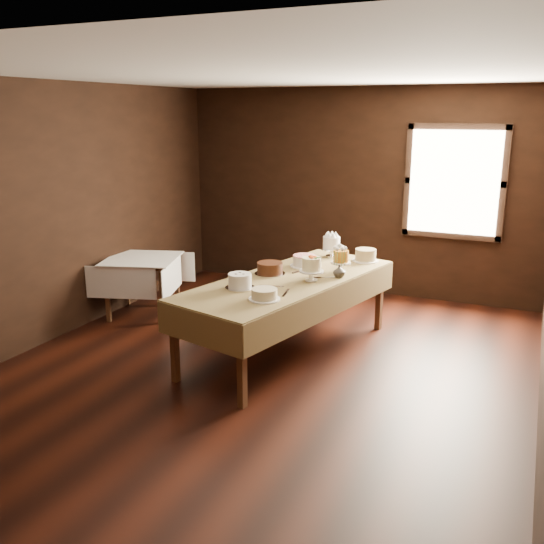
{
  "coord_description": "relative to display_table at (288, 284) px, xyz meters",
  "views": [
    {
      "loc": [
        2.33,
        -4.92,
        2.48
      ],
      "look_at": [
        0.0,
        0.2,
        0.95
      ],
      "focal_mm": 39.27,
      "sensor_mm": 36.0,
      "label": 1
    }
  ],
  "objects": [
    {
      "name": "window",
      "position": [
        1.25,
        2.44,
        0.85
      ],
      "size": [
        1.1,
        0.05,
        1.3
      ],
      "primitive_type": "cube",
      "color": "#FFEABF",
      "rests_on": "wall_back"
    },
    {
      "name": "ceiling",
      "position": [
        -0.05,
        -0.5,
        2.05
      ],
      "size": [
        5.0,
        6.0,
        0.01
      ],
      "primitive_type": "cube",
      "color": "beige",
      "rests_on": "wall_back"
    },
    {
      "name": "cake_server_b",
      "position": [
        0.18,
        -0.53,
        0.06
      ],
      "size": [
        0.07,
        0.24,
        0.01
      ],
      "primitive_type": "cube",
      "rotation": [
        0.0,
        0.0,
        -1.39
      ],
      "color": "silver",
      "rests_on": "display_table"
    },
    {
      "name": "cake_cream",
      "position": [
        0.08,
        -0.74,
        0.11
      ],
      "size": [
        0.29,
        0.29,
        0.1
      ],
      "color": "white",
      "rests_on": "display_table"
    },
    {
      "name": "flower_bouquet",
      "position": [
        0.46,
        0.26,
        0.31
      ],
      "size": [
        0.14,
        0.14,
        0.2
      ],
      "primitive_type": null,
      "color": "white",
      "rests_on": "flower_vase"
    },
    {
      "name": "cake_lattice",
      "position": [
        -0.03,
        0.53,
        0.12
      ],
      "size": [
        0.36,
        0.36,
        0.12
      ],
      "color": "white",
      "rests_on": "display_table"
    },
    {
      "name": "cake_server_a",
      "position": [
        0.0,
        -0.31,
        0.06
      ],
      "size": [
        0.23,
        0.11,
        0.01
      ],
      "primitive_type": "cube",
      "rotation": [
        0.0,
        0.0,
        0.37
      ],
      "color": "silver",
      "rests_on": "display_table"
    },
    {
      "name": "wall_back",
      "position": [
        -0.05,
        2.5,
        0.65
      ],
      "size": [
        5.0,
        0.02,
        2.8
      ],
      "primitive_type": "cube",
      "color": "black",
      "rests_on": "ground"
    },
    {
      "name": "cake_server_d",
      "position": [
        0.36,
        0.2,
        0.06
      ],
      "size": [
        0.21,
        0.15,
        0.01
      ],
      "primitive_type": "cube",
      "rotation": [
        0.0,
        0.0,
        0.58
      ],
      "color": "silver",
      "rests_on": "display_table"
    },
    {
      "name": "flower_vase",
      "position": [
        0.46,
        0.26,
        0.13
      ],
      "size": [
        0.16,
        0.16,
        0.13
      ],
      "primitive_type": "imported",
      "rotation": [
        0.0,
        0.0,
        1.92
      ],
      "color": "#2D2823",
      "rests_on": "display_table"
    },
    {
      "name": "cake_swirl",
      "position": [
        -0.29,
        -0.51,
        0.13
      ],
      "size": [
        0.31,
        0.31,
        0.15
      ],
      "color": "silver",
      "rests_on": "display_table"
    },
    {
      "name": "display_table",
      "position": [
        0.0,
        0.0,
        0.0
      ],
      "size": [
        1.61,
        2.79,
        0.81
      ],
      "rotation": [
        0.0,
        0.0,
        -0.24
      ],
      "color": "#462B1A",
      "rests_on": "ground"
    },
    {
      "name": "cake_speckled",
      "position": [
        0.52,
        1.05,
        0.13
      ],
      "size": [
        0.3,
        0.3,
        0.14
      ],
      "color": "white",
      "rests_on": "display_table"
    },
    {
      "name": "floor",
      "position": [
        -0.05,
        -0.5,
        -0.75
      ],
      "size": [
        5.0,
        6.0,
        0.01
      ],
      "primitive_type": "cube",
      "color": "black",
      "rests_on": "ground"
    },
    {
      "name": "wall_left",
      "position": [
        -2.55,
        -0.5,
        0.65
      ],
      "size": [
        0.02,
        6.0,
        2.8
      ],
      "primitive_type": "cube",
      "color": "black",
      "rests_on": "ground"
    },
    {
      "name": "cake_flowers",
      "position": [
        0.25,
        0.02,
        0.17
      ],
      "size": [
        0.26,
        0.26,
        0.26
      ],
      "color": "white",
      "rests_on": "display_table"
    },
    {
      "name": "cake_meringue",
      "position": [
        0.09,
        1.08,
        0.18
      ],
      "size": [
        0.24,
        0.24,
        0.25
      ],
      "color": "silver",
      "rests_on": "display_table"
    },
    {
      "name": "cake_server_c",
      "position": [
        0.02,
        0.35,
        0.06
      ],
      "size": [
        0.1,
        0.23,
        0.01
      ],
      "primitive_type": "cube",
      "rotation": [
        0.0,
        0.0,
        1.23
      ],
      "color": "silver",
      "rests_on": "display_table"
    },
    {
      "name": "cake_server_e",
      "position": [
        -0.41,
        -0.17,
        0.06
      ],
      "size": [
        0.23,
        0.11,
        0.01
      ],
      "primitive_type": "cube",
      "rotation": [
        0.0,
        0.0,
        -0.37
      ],
      "color": "silver",
      "rests_on": "display_table"
    },
    {
      "name": "cake_caramel",
      "position": [
        0.41,
        0.47,
        0.17
      ],
      "size": [
        0.23,
        0.23,
        0.25
      ],
      "color": "white",
      "rests_on": "display_table"
    },
    {
      "name": "side_table",
      "position": [
        -2.14,
        0.4,
        -0.11
      ],
      "size": [
        1.09,
        1.09,
        0.72
      ],
      "rotation": [
        0.0,
        0.0,
        0.32
      ],
      "color": "#462B1A",
      "rests_on": "ground"
    },
    {
      "name": "wall_front",
      "position": [
        -0.05,
        -3.5,
        0.65
      ],
      "size": [
        5.0,
        0.02,
        2.8
      ],
      "primitive_type": "cube",
      "color": "black",
      "rests_on": "ground"
    },
    {
      "name": "cake_chocolate",
      "position": [
        -0.24,
        0.07,
        0.12
      ],
      "size": [
        0.33,
        0.33,
        0.13
      ],
      "color": "silver",
      "rests_on": "display_table"
    }
  ]
}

